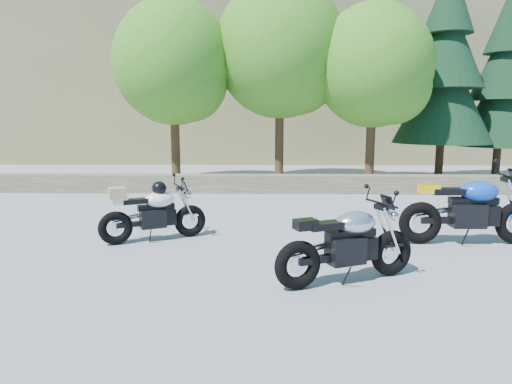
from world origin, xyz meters
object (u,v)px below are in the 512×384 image
white_bike (153,212)px  blue_bike (470,211)px  silver_bike (348,245)px  backpack (352,235)px

white_bike → blue_bike: bearing=-26.7°
silver_bike → blue_bike: 3.00m
silver_bike → blue_bike: blue_bike is taller
blue_bike → backpack: size_ratio=6.93×
blue_bike → backpack: bearing=-178.2°
silver_bike → backpack: size_ratio=5.71×
silver_bike → blue_bike: (2.35, 1.86, 0.08)m
silver_bike → white_bike: (-2.98, 1.93, 0.01)m
silver_bike → white_bike: white_bike is taller
silver_bike → white_bike: 3.55m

